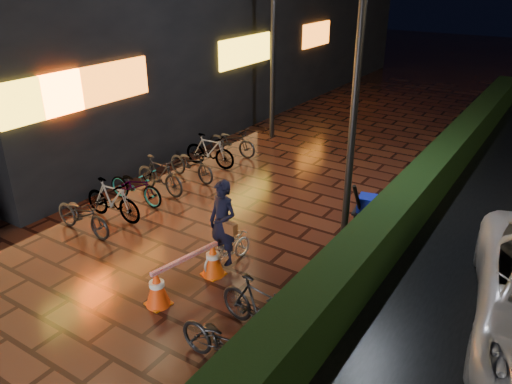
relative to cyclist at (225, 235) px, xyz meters
The scene contains 9 objects.
ground 2.09m from the cyclist, 120.35° to the right, with size 80.00×80.00×0.00m, color #381911.
hedge 6.68m from the cyclist, 69.95° to the left, with size 0.70×20.00×1.00m, color black.
lamp_post_hedge 3.23m from the cyclist, 50.86° to the left, with size 0.48×0.15×5.06m.
lamp_post_sf 8.16m from the cyclist, 115.09° to the left, with size 0.53×0.29×5.68m.
cyclist is the anchor object (origin of this frame).
traffic_barrier 1.01m from the cyclist, 97.15° to the right, with size 0.64×1.61×0.65m.
cart_assembly 3.16m from the cyclist, 57.68° to the left, with size 0.68×0.72×1.14m.
parked_bikes_storefront 3.85m from the cyclist, 148.44° to the left, with size 1.80×6.10×0.92m.
parked_bikes_hedge 2.29m from the cyclist, 47.77° to the right, with size 1.61×1.53×0.92m.
Camera 1 is at (5.79, -4.58, 5.09)m, focal length 35.00 mm.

